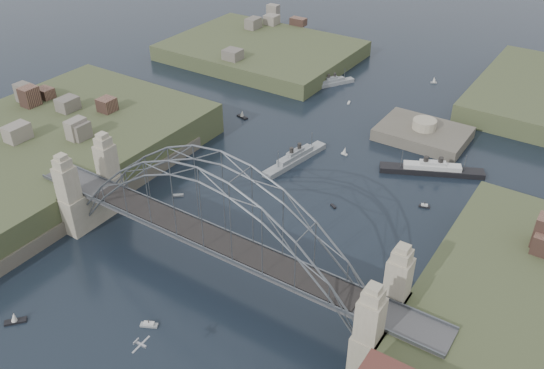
{
  "coord_description": "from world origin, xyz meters",
  "views": [
    {
      "loc": [
        51.19,
        -59.69,
        70.77
      ],
      "look_at": [
        0.0,
        18.0,
        10.0
      ],
      "focal_mm": 37.9,
      "sensor_mm": 36.0,
      "label": 1
    }
  ],
  "objects": [
    {
      "name": "ocean_liner",
      "position": [
        19.86,
        55.26,
        0.9
      ],
      "size": [
        22.78,
        13.24,
        5.83
      ],
      "color": "black",
      "rests_on": "ground"
    },
    {
      "name": "naval_cruiser_near",
      "position": [
        -9.21,
        42.08,
        0.94
      ],
      "size": [
        5.98,
        20.46,
        6.09
      ],
      "color": "#919699",
      "rests_on": "ground"
    },
    {
      "name": "naval_cruiser_far",
      "position": [
        -23.87,
        87.35,
        0.8
      ],
      "size": [
        9.65,
        14.2,
        5.16
      ],
      "color": "#919699",
      "rests_on": "ground"
    },
    {
      "name": "small_boat_f",
      "position": [
        -0.95,
        51.73,
        1.01
      ],
      "size": [
        1.7,
        1.17,
        2.38
      ],
      "color": "silver",
      "rests_on": "ground"
    },
    {
      "name": "aeroplane",
      "position": [
        4.93,
        -23.53,
        7.43
      ],
      "size": [
        1.92,
        3.62,
        0.52
      ],
      "color": "#A3A5AB"
    },
    {
      "name": "small_boat_c",
      "position": [
        -1.91,
        -15.7,
        0.28
      ],
      "size": [
        3.0,
        2.16,
        1.43
      ],
      "color": "silver",
      "rests_on": "ground"
    },
    {
      "name": "small_boat_h",
      "position": [
        -13.5,
        78.8,
        0.15
      ],
      "size": [
        1.04,
        1.88,
        0.45
      ],
      "color": "silver",
      "rests_on": "ground"
    },
    {
      "name": "headland_nw",
      "position": [
        -55.0,
        95.0,
        0.5
      ],
      "size": [
        60.0,
        45.0,
        9.0
      ],
      "primitive_type": "cube",
      "color": "#404929",
      "rests_on": "ground"
    },
    {
      "name": "small_boat_a",
      "position": [
        -23.12,
        15.56,
        0.15
      ],
      "size": [
        2.44,
        2.21,
        0.45
      ],
      "color": "silver",
      "rests_on": "ground"
    },
    {
      "name": "bridge",
      "position": [
        0.0,
        0.0,
        12.32
      ],
      "size": [
        84.0,
        13.8,
        24.6
      ],
      "color": "#48484A",
      "rests_on": "ground"
    },
    {
      "name": "small_boat_k",
      "position": [
        1.81,
        106.3,
        0.96
      ],
      "size": [
        1.95,
        1.5,
        2.38
      ],
      "color": "silver",
      "rests_on": "ground"
    },
    {
      "name": "ground",
      "position": [
        0.0,
        0.0,
        0.0
      ],
      "size": [
        500.0,
        500.0,
        0.0
      ],
      "primitive_type": "plane",
      "color": "black",
      "rests_on": "ground"
    },
    {
      "name": "small_boat_e",
      "position": [
        -33.83,
        54.48,
        0.67
      ],
      "size": [
        3.69,
        1.95,
        2.38
      ],
      "color": "silver",
      "rests_on": "ground"
    },
    {
      "name": "fort_island",
      "position": [
        12.0,
        70.0,
        -0.34
      ],
      "size": [
        22.0,
        16.0,
        9.4
      ],
      "color": "#524D41",
      "rests_on": "ground"
    },
    {
      "name": "small_boat_l",
      "position": [
        -42.0,
        30.85,
        0.76
      ],
      "size": [
        3.09,
        2.26,
        2.38
      ],
      "color": "silver",
      "rests_on": "ground"
    },
    {
      "name": "small_boat_i",
      "position": [
        33.26,
        14.42,
        0.29
      ],
      "size": [
        1.9,
        2.1,
        1.43
      ],
      "color": "silver",
      "rests_on": "ground"
    },
    {
      "name": "small_boat_j",
      "position": [
        -20.9,
        -27.21,
        0.67
      ],
      "size": [
        3.17,
        3.4,
        2.38
      ],
      "color": "silver",
      "rests_on": "ground"
    },
    {
      "name": "small_boat_d",
      "position": [
        23.49,
        41.28,
        0.29
      ],
      "size": [
        2.42,
        1.37,
        1.43
      ],
      "color": "silver",
      "rests_on": "ground"
    },
    {
      "name": "shore_west",
      "position": [
        -57.32,
        0.0,
        1.97
      ],
      "size": [
        50.5,
        90.0,
        12.0
      ],
      "color": "#404929",
      "rests_on": "ground"
    },
    {
      "name": "small_boat_b",
      "position": [
        7.27,
        30.67,
        0.15
      ],
      "size": [
        1.67,
        1.28,
        0.45
      ],
      "color": "silver",
      "rests_on": "ground"
    }
  ]
}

